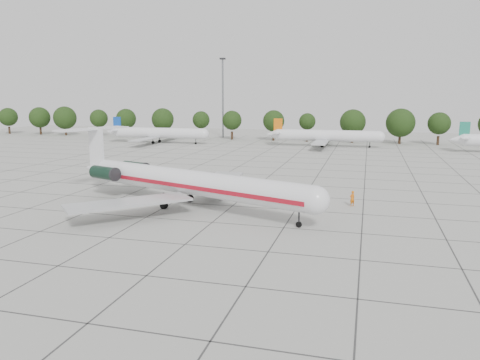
{
  "coord_description": "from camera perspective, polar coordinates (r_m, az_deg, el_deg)",
  "views": [
    {
      "loc": [
        16.15,
        -55.29,
        13.91
      ],
      "look_at": [
        1.14,
        -0.53,
        3.5
      ],
      "focal_mm": 35.0,
      "sensor_mm": 36.0,
      "label": 1
    }
  ],
  "objects": [
    {
      "name": "ground",
      "position": [
        59.26,
        -0.93,
        -3.19
      ],
      "size": [
        260.0,
        260.0,
        0.0
      ],
      "primitive_type": "plane",
      "color": "#A5A59E",
      "rests_on": "ground"
    },
    {
      "name": "apron_joints",
      "position": [
        73.45,
        2.34,
        -0.53
      ],
      "size": [
        170.0,
        170.0,
        0.02
      ],
      "primitive_type": "cube",
      "color": "#383838",
      "rests_on": "ground"
    },
    {
      "name": "main_airliner",
      "position": [
        59.2,
        -7.32,
        -0.06
      ],
      "size": [
        38.21,
        29.01,
        9.22
      ],
      "rotation": [
        0.0,
        0.0,
        -0.35
      ],
      "color": "silver",
      "rests_on": "ground"
    },
    {
      "name": "ground_crew",
      "position": [
        60.65,
        13.52,
        -2.21
      ],
      "size": [
        0.85,
        0.83,
        1.97
      ],
      "primitive_type": "imported",
      "rotation": [
        0.0,
        0.0,
        3.86
      ],
      "color": "orange",
      "rests_on": "ground"
    },
    {
      "name": "bg_airliner_b",
      "position": [
        137.53,
        -9.9,
        5.65
      ],
      "size": [
        28.24,
        27.2,
        7.4
      ],
      "color": "silver",
      "rests_on": "ground"
    },
    {
      "name": "bg_airliner_c",
      "position": [
        128.71,
        10.47,
        5.31
      ],
      "size": [
        28.24,
        27.2,
        7.4
      ],
      "color": "silver",
      "rests_on": "ground"
    },
    {
      "name": "tree_line",
      "position": [
        143.25,
        4.13,
        7.19
      ],
      "size": [
        249.86,
        8.44,
        10.22
      ],
      "color": "#332114",
      "rests_on": "ground"
    },
    {
      "name": "floodlight_mast",
      "position": [
        154.35,
        -2.11,
        10.52
      ],
      "size": [
        1.6,
        1.6,
        25.45
      ],
      "color": "slate",
      "rests_on": "ground"
    }
  ]
}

